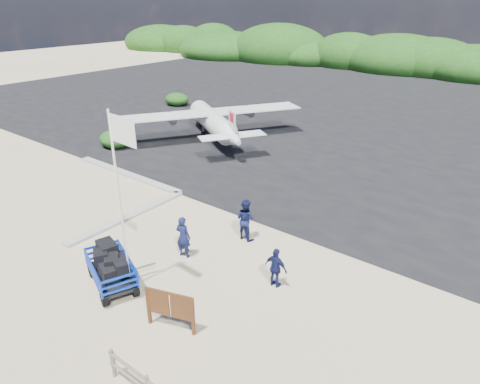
{
  "coord_description": "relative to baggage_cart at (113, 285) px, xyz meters",
  "views": [
    {
      "loc": [
        11.42,
        -9.89,
        10.0
      ],
      "look_at": [
        0.4,
        4.21,
        1.81
      ],
      "focal_mm": 32.0,
      "sensor_mm": 36.0,
      "label": 1
    }
  ],
  "objects": [
    {
      "name": "crew_a",
      "position": [
        0.69,
        3.12,
        0.93
      ],
      "size": [
        0.75,
        0.56,
        1.86
      ],
      "primitive_type": "imported",
      "rotation": [
        0.0,
        0.0,
        3.33
      ],
      "color": "#131A47",
      "rests_on": "ground"
    },
    {
      "name": "ground",
      "position": [
        0.58,
        2.37,
        0.0
      ],
      "size": [
        160.0,
        160.0,
        0.0
      ],
      "primitive_type": "plane",
      "color": "beige"
    },
    {
      "name": "baggage_cart",
      "position": [
        0.0,
        0.0,
        0.0
      ],
      "size": [
        3.18,
        2.53,
        1.39
      ],
      "primitive_type": null,
      "rotation": [
        0.0,
        0.0,
        -0.39
      ],
      "color": "#0D38C9",
      "rests_on": "ground"
    },
    {
      "name": "crew_b",
      "position": [
        1.84,
        5.87,
        0.97
      ],
      "size": [
        0.97,
        0.78,
        1.93
      ],
      "primitive_type": "imported",
      "rotation": [
        0.0,
        0.0,
        3.1
      ],
      "color": "#131A47",
      "rests_on": "ground"
    },
    {
      "name": "vegetation_band",
      "position": [
        0.58,
        57.37,
        0.0
      ],
      "size": [
        124.0,
        8.0,
        4.4
      ],
      "primitive_type": null,
      "color": "#B2B2B2",
      "rests_on": "ground"
    },
    {
      "name": "asphalt_apron",
      "position": [
        0.58,
        32.37,
        0.0
      ],
      "size": [
        90.0,
        50.0,
        0.04
      ],
      "primitive_type": null,
      "color": "#B2B2B2",
      "rests_on": "ground"
    },
    {
      "name": "signboard",
      "position": [
        3.45,
        -0.25,
        0.0
      ],
      "size": [
        1.79,
        0.74,
        1.5
      ],
      "primitive_type": null,
      "rotation": [
        0.0,
        0.0,
        0.32
      ],
      "color": "#583219",
      "rests_on": "ground"
    },
    {
      "name": "flagpole",
      "position": [
        0.59,
        0.36,
        0.0
      ],
      "size": [
        1.4,
        0.66,
        6.81
      ],
      "primitive_type": null,
      "rotation": [
        0.0,
        0.0,
        -0.07
      ],
      "color": "white",
      "rests_on": "ground"
    },
    {
      "name": "lagoon",
      "position": [
        -8.42,
        3.87,
        0.0
      ],
      "size": [
        9.0,
        7.0,
        0.4
      ],
      "primitive_type": null,
      "color": "#B2B2B2",
      "rests_on": "ground"
    },
    {
      "name": "crew_c",
      "position": [
        4.88,
        3.76,
        0.81
      ],
      "size": [
        0.96,
        0.41,
        1.63
      ],
      "primitive_type": "imported",
      "rotation": [
        0.0,
        0.0,
        3.13
      ],
      "color": "#131A47",
      "rests_on": "ground"
    }
  ]
}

